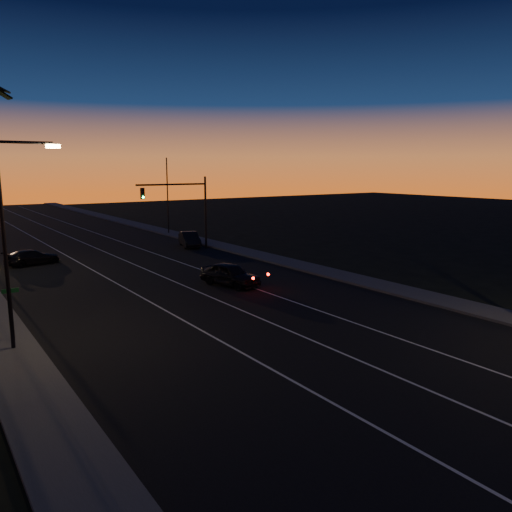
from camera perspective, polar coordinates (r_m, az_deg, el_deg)
road at (r=36.53m, az=-11.19°, el=-2.49°), size 20.00×170.00×0.01m
sidewalk_right at (r=42.09m, az=2.92°, el=-0.56°), size 2.40×170.00×0.16m
lane_stripe_left at (r=35.48m, az=-15.64°, el=-3.03°), size 0.12×160.00×0.01m
lane_stripe_mid at (r=36.72m, az=-10.48°, el=-2.38°), size 0.12×160.00×0.01m
lane_stripe_right at (r=38.23m, az=-5.69°, el=-1.77°), size 0.12×160.00×0.01m
streetlight_left_near at (r=23.20m, az=-26.22°, el=2.86°), size 2.55×0.26×9.00m
street_sign at (r=24.82m, az=-26.13°, el=-5.37°), size 0.70×0.06×2.60m
signal_mast at (r=47.84m, az=-8.30°, el=6.30°), size 7.10×0.41×7.00m
far_pole_right at (r=60.34m, az=-10.07°, el=6.74°), size 0.14×0.14×9.00m
lead_car at (r=33.50m, az=-2.96°, el=-2.11°), size 3.00×5.23×1.52m
right_car at (r=50.49m, az=-7.61°, el=1.91°), size 2.75×4.73×1.47m
cross_car at (r=44.54m, az=-24.19°, el=-0.12°), size 4.59×2.64×1.25m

